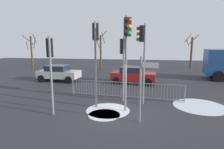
# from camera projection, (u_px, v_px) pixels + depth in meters

# --- Properties ---
(ground_plane) EXTENTS (60.00, 60.00, 0.00)m
(ground_plane) POSITION_uv_depth(u_px,v_px,m) (120.00, 114.00, 9.46)
(ground_plane) COLOR #2D2D33
(traffic_light_mid_right) EXTENTS (0.40, 0.53, 4.87)m
(traffic_light_mid_right) POSITION_uv_depth(u_px,v_px,m) (127.00, 43.00, 9.13)
(traffic_light_mid_right) COLOR slate
(traffic_light_mid_right) RESTS_ON ground
(traffic_light_foreground_right) EXTENTS (0.40, 0.53, 3.88)m
(traffic_light_foreground_right) POSITION_uv_depth(u_px,v_px,m) (50.00, 58.00, 9.06)
(traffic_light_foreground_right) COLOR slate
(traffic_light_foreground_right) RESTS_ON ground
(traffic_light_rear_right) EXTENTS (0.39, 0.54, 3.90)m
(traffic_light_rear_right) POSITION_uv_depth(u_px,v_px,m) (123.00, 55.00, 11.20)
(traffic_light_rear_right) COLOR slate
(traffic_light_rear_right) RESTS_ON ground
(traffic_light_mid_left) EXTENTS (0.35, 0.57, 4.70)m
(traffic_light_mid_left) POSITION_uv_depth(u_px,v_px,m) (96.00, 45.00, 10.07)
(traffic_light_mid_left) COLOR slate
(traffic_light_mid_left) RESTS_ON ground
(traffic_light_foreground_left) EXTENTS (0.55, 0.37, 4.61)m
(traffic_light_foreground_left) POSITION_uv_depth(u_px,v_px,m) (142.00, 46.00, 10.49)
(traffic_light_foreground_left) COLOR slate
(traffic_light_foreground_left) RESTS_ON ground
(direction_sign_post) EXTENTS (0.76, 0.27, 2.99)m
(direction_sign_post) POSITION_uv_depth(u_px,v_px,m) (142.00, 86.00, 8.18)
(direction_sign_post) COLOR slate
(direction_sign_post) RESTS_ON ground
(pedestrian_guard_railing) EXTENTS (7.31, 0.66, 1.07)m
(pedestrian_guard_railing) POSITION_uv_depth(u_px,v_px,m) (125.00, 90.00, 12.01)
(pedestrian_guard_railing) COLOR slate
(pedestrian_guard_railing) RESTS_ON ground
(car_silver_trailing) EXTENTS (3.91, 2.14, 1.47)m
(car_silver_trailing) POSITION_uv_depth(u_px,v_px,m) (59.00, 73.00, 17.43)
(car_silver_trailing) COLOR #B2B5BA
(car_silver_trailing) RESTS_ON ground
(car_red_mid) EXTENTS (3.96, 2.26, 1.47)m
(car_red_mid) POSITION_uv_depth(u_px,v_px,m) (133.00, 75.00, 16.44)
(car_red_mid) COLOR maroon
(car_red_mid) RESTS_ON ground
(bare_tree_left) EXTENTS (1.43, 1.35, 5.09)m
(bare_tree_left) POSITION_uv_depth(u_px,v_px,m) (101.00, 51.00, 24.18)
(bare_tree_left) COLOR #473828
(bare_tree_left) RESTS_ON ground
(bare_tree_centre) EXTENTS (1.54, 1.49, 4.63)m
(bare_tree_centre) POSITION_uv_depth(u_px,v_px,m) (32.00, 51.00, 25.08)
(bare_tree_centre) COLOR #473828
(bare_tree_centre) RESTS_ON ground
(bare_tree_right) EXTENTS (1.87, 1.63, 4.70)m
(bare_tree_right) POSITION_uv_depth(u_px,v_px,m) (191.00, 51.00, 25.83)
(bare_tree_right) COLOR #473828
(bare_tree_right) RESTS_ON ground
(snow_patch_kerb) EXTENTS (2.88, 2.88, 0.01)m
(snow_patch_kerb) POSITION_uv_depth(u_px,v_px,m) (199.00, 106.00, 10.60)
(snow_patch_kerb) COLOR silver
(snow_patch_kerb) RESTS_ON ground
(snow_patch_island) EXTENTS (1.61, 1.61, 0.01)m
(snow_patch_island) POSITION_uv_depth(u_px,v_px,m) (104.00, 115.00, 9.34)
(snow_patch_island) COLOR silver
(snow_patch_island) RESTS_ON ground
(snow_patch_verge) EXTENTS (2.32, 2.32, 0.01)m
(snow_patch_verge) POSITION_uv_depth(u_px,v_px,m) (108.00, 110.00, 9.97)
(snow_patch_verge) COLOR silver
(snow_patch_verge) RESTS_ON ground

